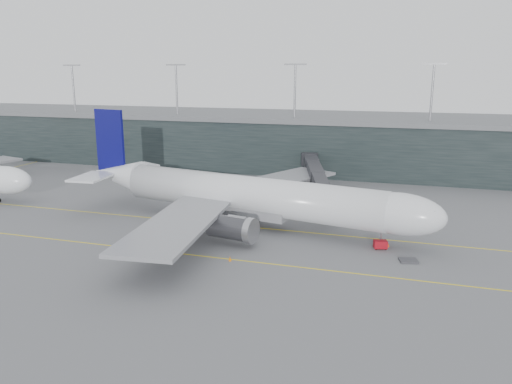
# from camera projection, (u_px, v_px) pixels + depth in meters

# --- Properties ---
(ground) EXTENTS (320.00, 320.00, 0.00)m
(ground) POSITION_uv_depth(u_px,v_px,m) (213.00, 217.00, 96.24)
(ground) COLOR #58585D
(ground) RESTS_ON ground
(taxiline_a) EXTENTS (160.00, 0.25, 0.02)m
(taxiline_a) POSITION_uv_depth(u_px,v_px,m) (205.00, 223.00, 92.52)
(taxiline_a) COLOR yellow
(taxiline_a) RESTS_ON ground
(taxiline_b) EXTENTS (160.00, 0.25, 0.02)m
(taxiline_b) POSITION_uv_depth(u_px,v_px,m) (165.00, 252.00, 77.65)
(taxiline_b) COLOR yellow
(taxiline_b) RESTS_ON ground
(taxiline_lead_main) EXTENTS (0.25, 60.00, 0.02)m
(taxiline_lead_main) POSITION_uv_depth(u_px,v_px,m) (266.00, 195.00, 113.42)
(taxiline_lead_main) COLOR yellow
(taxiline_lead_main) RESTS_ON ground
(terminal) EXTENTS (240.00, 36.00, 29.00)m
(terminal) POSITION_uv_depth(u_px,v_px,m) (285.00, 140.00, 148.36)
(terminal) COLOR black
(terminal) RESTS_ON ground
(main_aircraft) EXTENTS (70.70, 65.57, 19.90)m
(main_aircraft) POSITION_uv_depth(u_px,v_px,m) (247.00, 196.00, 89.86)
(main_aircraft) COLOR silver
(main_aircraft) RESTS_ON ground
(jet_bridge) EXTENTS (15.20, 45.14, 7.00)m
(jet_bridge) POSITION_uv_depth(u_px,v_px,m) (322.00, 172.00, 113.19)
(jet_bridge) COLOR #29292E
(jet_bridge) RESTS_ON ground
(gse_cart) EXTENTS (2.34, 1.83, 1.40)m
(gse_cart) POSITION_uv_depth(u_px,v_px,m) (380.00, 244.00, 78.77)
(gse_cart) COLOR #9E0B16
(gse_cart) RESTS_ON ground
(baggage_dolly) EXTENTS (3.08, 2.70, 0.26)m
(baggage_dolly) POSITION_uv_depth(u_px,v_px,m) (408.00, 260.00, 73.71)
(baggage_dolly) COLOR #3B3A40
(baggage_dolly) RESTS_ON ground
(uld_a) EXTENTS (2.58, 2.20, 2.09)m
(uld_a) POSITION_uv_depth(u_px,v_px,m) (206.00, 196.00, 107.68)
(uld_a) COLOR #343439
(uld_a) RESTS_ON ground
(uld_b) EXTENTS (2.68, 2.42, 2.00)m
(uld_b) POSITION_uv_depth(u_px,v_px,m) (222.00, 198.00, 106.87)
(uld_b) COLOR #343439
(uld_b) RESTS_ON ground
(uld_c) EXTENTS (2.32, 2.08, 1.76)m
(uld_c) POSITION_uv_depth(u_px,v_px,m) (227.00, 199.00, 105.82)
(uld_c) COLOR #343439
(uld_c) RESTS_ON ground
(cone_nose) EXTENTS (0.39, 0.39, 0.62)m
(cone_nose) POSITION_uv_depth(u_px,v_px,m) (388.00, 245.00, 79.79)
(cone_nose) COLOR #FB4F0D
(cone_nose) RESTS_ON ground
(cone_wing_stbd) EXTENTS (0.47, 0.47, 0.75)m
(cone_wing_stbd) POSITION_uv_depth(u_px,v_px,m) (230.00, 259.00, 73.86)
(cone_wing_stbd) COLOR orange
(cone_wing_stbd) RESTS_ON ground
(cone_wing_port) EXTENTS (0.44, 0.44, 0.70)m
(cone_wing_port) POSITION_uv_depth(u_px,v_px,m) (279.00, 207.00, 102.02)
(cone_wing_port) COLOR orange
(cone_wing_port) RESTS_ON ground
(cone_tail) EXTENTS (0.46, 0.46, 0.73)m
(cone_tail) POSITION_uv_depth(u_px,v_px,m) (146.00, 228.00, 88.55)
(cone_tail) COLOR #CF430B
(cone_tail) RESTS_ON ground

